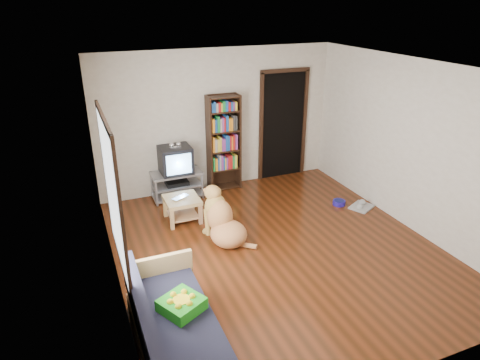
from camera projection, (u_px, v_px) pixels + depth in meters
name	position (u px, v px, depth m)	size (l,w,h in m)	color
ground	(277.00, 249.00, 6.28)	(5.00, 5.00, 0.00)	#51210E
ceiling	(284.00, 68.00, 5.25)	(5.00, 5.00, 0.00)	white
wall_back	(218.00, 120.00, 7.89)	(4.50, 4.50, 0.00)	beige
wall_front	(414.00, 266.00, 3.64)	(4.50, 4.50, 0.00)	beige
wall_left	(108.00, 193.00, 4.98)	(5.00, 5.00, 0.00)	beige
wall_right	(411.00, 146.00, 6.55)	(5.00, 5.00, 0.00)	beige
green_cushion	(182.00, 305.00, 4.41)	(0.39, 0.39, 0.13)	green
laptop	(182.00, 198.00, 6.90)	(0.29, 0.19, 0.02)	silver
dog_bowl	(339.00, 203.00, 7.59)	(0.22, 0.22, 0.08)	navy
grey_rag	(362.00, 207.00, 7.49)	(0.40, 0.32, 0.03)	#959595
window	(113.00, 194.00, 4.48)	(0.03, 1.46, 1.70)	white
doorway	(283.00, 123.00, 8.41)	(1.03, 0.05, 2.19)	black
tv_stand	(177.00, 184.00, 7.77)	(0.90, 0.45, 0.50)	#99999E
crt_tv	(175.00, 159.00, 7.60)	(0.55, 0.52, 0.58)	black
bookshelf	(224.00, 138.00, 7.89)	(0.60, 0.30, 1.80)	black
sofa	(174.00, 333.00, 4.35)	(0.80, 1.80, 0.80)	tan
coffee_table	(182.00, 205.00, 6.97)	(0.55, 0.55, 0.40)	tan
dog	(222.00, 221.00, 6.39)	(0.69, 0.95, 0.85)	tan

